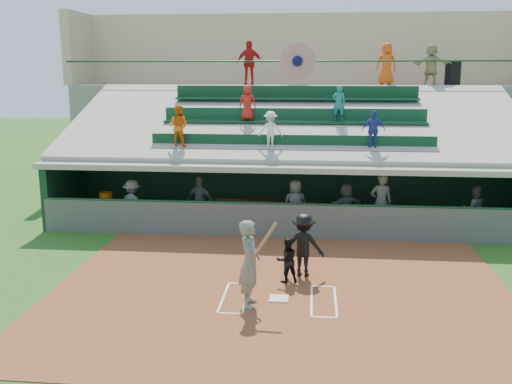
# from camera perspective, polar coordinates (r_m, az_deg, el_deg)

# --- Properties ---
(ground) EXTENTS (100.00, 100.00, 0.00)m
(ground) POSITION_cam_1_polar(r_m,az_deg,el_deg) (13.44, 2.32, -10.73)
(ground) COLOR #225116
(ground) RESTS_ON ground
(dirt_slab) EXTENTS (11.00, 9.00, 0.02)m
(dirt_slab) POSITION_cam_1_polar(r_m,az_deg,el_deg) (13.90, 2.44, -9.90)
(dirt_slab) COLOR brown
(dirt_slab) RESTS_ON ground
(home_plate) EXTENTS (0.43, 0.43, 0.03)m
(home_plate) POSITION_cam_1_polar(r_m,az_deg,el_deg) (13.43, 2.32, -10.59)
(home_plate) COLOR silver
(home_plate) RESTS_ON dirt_slab
(batters_box_chalk) EXTENTS (2.65, 1.85, 0.01)m
(batters_box_chalk) POSITION_cam_1_polar(r_m,az_deg,el_deg) (13.43, 2.32, -10.64)
(batters_box_chalk) COLOR silver
(batters_box_chalk) RESTS_ON dirt_slab
(dugout_floor) EXTENTS (16.00, 3.50, 0.04)m
(dugout_floor) POSITION_cam_1_polar(r_m,az_deg,el_deg) (19.83, 3.49, -3.14)
(dugout_floor) COLOR gray
(dugout_floor) RESTS_ON ground
(concourse_slab) EXTENTS (20.00, 3.00, 4.60)m
(concourse_slab) POSITION_cam_1_polar(r_m,az_deg,el_deg) (26.05, 4.15, 5.59)
(concourse_slab) COLOR gray
(concourse_slab) RESTS_ON ground
(grandstand) EXTENTS (20.40, 10.40, 7.80)m
(grandstand) POSITION_cam_1_polar(r_m,az_deg,el_deg) (23.09, 3.91, 4.68)
(grandstand) COLOR #515752
(grandstand) RESTS_ON ground
(batter_at_plate) EXTENTS (0.87, 0.78, 1.98)m
(batter_at_plate) POSITION_cam_1_polar(r_m,az_deg,el_deg) (12.74, -0.62, -7.13)
(batter_at_plate) COLOR #5E605B
(batter_at_plate) RESTS_ON dirt_slab
(catcher) EXTENTS (0.66, 0.59, 1.13)m
(catcher) POSITION_cam_1_polar(r_m,az_deg,el_deg) (14.29, 3.11, -6.83)
(catcher) COLOR black
(catcher) RESTS_ON dirt_slab
(home_umpire) EXTENTS (1.14, 0.78, 1.64)m
(home_umpire) POSITION_cam_1_polar(r_m,az_deg,el_deg) (14.67, 4.77, -5.30)
(home_umpire) COLOR black
(home_umpire) RESTS_ON dirt_slab
(dugout_bench) EXTENTS (14.89, 3.36, 0.45)m
(dugout_bench) POSITION_cam_1_polar(r_m,az_deg,el_deg) (21.01, 3.60, -1.58)
(dugout_bench) COLOR brown
(dugout_bench) RESTS_ON dugout_floor
(white_table) EXTENTS (0.86, 0.75, 0.63)m
(white_table) POSITION_cam_1_polar(r_m,az_deg,el_deg) (20.51, -14.58, -2.04)
(white_table) COLOR white
(white_table) RESTS_ON dugout_floor
(water_cooler) EXTENTS (0.43, 0.43, 0.43)m
(water_cooler) POSITION_cam_1_polar(r_m,az_deg,el_deg) (20.37, -14.78, -0.61)
(water_cooler) COLOR orange
(water_cooler) RESTS_ON white_table
(dugout_player_a) EXTENTS (1.15, 0.79, 1.64)m
(dugout_player_a) POSITION_cam_1_polar(r_m,az_deg,el_deg) (19.38, -12.25, -1.20)
(dugout_player_a) COLOR #52544F
(dugout_player_a) RESTS_ON dugout_floor
(dugout_player_b) EXTENTS (1.04, 0.68, 1.65)m
(dugout_player_b) POSITION_cam_1_polar(r_m,az_deg,el_deg) (19.52, -5.61, -0.86)
(dugout_player_b) COLOR #61635E
(dugout_player_b) RESTS_ON dugout_floor
(dugout_player_c) EXTENTS (0.93, 0.74, 1.65)m
(dugout_player_c) POSITION_cam_1_polar(r_m,az_deg,el_deg) (18.94, 3.94, -1.23)
(dugout_player_c) COLOR #5C5E59
(dugout_player_c) RESTS_ON dugout_floor
(dugout_player_d) EXTENTS (1.49, 1.07, 1.55)m
(dugout_player_d) POSITION_cam_1_polar(r_m,az_deg,el_deg) (19.09, 8.98, -1.40)
(dugout_player_d) COLOR #545651
(dugout_player_d) RESTS_ON dugout_floor
(dugout_player_e) EXTENTS (0.74, 0.52, 1.94)m
(dugout_player_e) POSITION_cam_1_polar(r_m,az_deg,el_deg) (18.91, 12.38, -1.06)
(dugout_player_e) COLOR #595B56
(dugout_player_e) RESTS_ON dugout_floor
(dugout_player_f) EXTENTS (0.79, 0.64, 1.54)m
(dugout_player_f) POSITION_cam_1_polar(r_m,az_deg,el_deg) (19.77, 20.94, -1.61)
(dugout_player_f) COLOR #565853
(dugout_player_f) RESTS_ON dugout_floor
(trash_bin) EXTENTS (0.66, 0.66, 0.99)m
(trash_bin) POSITION_cam_1_polar(r_m,az_deg,el_deg) (26.15, 19.08, 11.14)
(trash_bin) COLOR black
(trash_bin) RESTS_ON concourse_slab
(concourse_staff_a) EXTENTS (1.17, 0.65, 1.88)m
(concourse_staff_a) POSITION_cam_1_polar(r_m,az_deg,el_deg) (24.95, -0.65, 12.79)
(concourse_staff_a) COLOR red
(concourse_staff_a) RESTS_ON concourse_slab
(concourse_staff_b) EXTENTS (0.91, 0.64, 1.77)m
(concourse_staff_b) POSITION_cam_1_polar(r_m,az_deg,el_deg) (25.30, 12.91, 12.37)
(concourse_staff_b) COLOR #EA4D0D
(concourse_staff_b) RESTS_ON concourse_slab
(concourse_staff_c) EXTENTS (1.66, 1.02, 1.71)m
(concourse_staff_c) POSITION_cam_1_polar(r_m,az_deg,el_deg) (25.40, 17.12, 12.07)
(concourse_staff_c) COLOR tan
(concourse_staff_c) RESTS_ON concourse_slab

